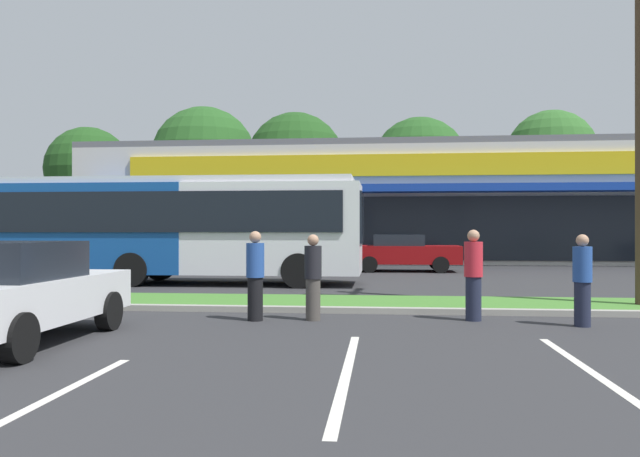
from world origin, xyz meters
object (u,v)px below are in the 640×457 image
utility_pole (636,39)px  pedestrian_near_bench (255,276)px  bus_stop_bench (17,289)px  pedestrian_mid (313,277)px  car_1 (403,252)px  pedestrian_by_pole (582,280)px  city_bus (174,227)px  pedestrian_far (473,275)px  car_2 (13,292)px

utility_pole → pedestrian_near_bench: bearing=-163.2°
bus_stop_bench → pedestrian_mid: pedestrian_mid is taller
bus_stop_bench → car_1: (7.97, 13.57, 0.26)m
pedestrian_near_bench → pedestrian_by_pole: pedestrian_near_bench is taller
city_bus → car_1: bearing=41.2°
bus_stop_bench → pedestrian_by_pole: size_ratio=1.01×
bus_stop_bench → city_bus: bearing=-95.7°
bus_stop_bench → pedestrian_far: (8.80, 0.06, 0.33)m
city_bus → car_1: city_bus is taller
utility_pole → car_2: bearing=-155.1°
car_1 → car_2: car_2 is taller
bus_stop_bench → car_1: car_1 is taller
pedestrian_mid → pedestrian_far: (2.93, 0.24, 0.04)m
city_bus → pedestrian_by_pole: (9.84, -7.65, -0.97)m
utility_pole → pedestrian_far: bearing=-152.2°
city_bus → pedestrian_by_pole: city_bus is taller
utility_pole → city_bus: size_ratio=0.91×
pedestrian_near_bench → pedestrian_far: 4.00m
pedestrian_mid → pedestrian_by_pole: bearing=65.6°
utility_pole → pedestrian_near_bench: (-7.56, -2.28, -4.81)m
pedestrian_near_bench → pedestrian_far: size_ratio=0.98×
pedestrian_near_bench → pedestrian_by_pole: size_ratio=1.03×
car_2 → pedestrian_far: bearing=-66.5°
bus_stop_bench → pedestrian_mid: size_ratio=1.01×
car_2 → pedestrian_far: pedestrian_far is taller
pedestrian_near_bench → pedestrian_mid: size_ratio=1.04×
city_bus → pedestrian_far: (8.08, -7.13, -0.93)m
bus_stop_bench → pedestrian_near_bench: pedestrian_near_bench is taller
utility_pole → pedestrian_by_pole: 5.70m
pedestrian_far → pedestrian_mid: bearing=157.3°
utility_pole → pedestrian_mid: bearing=-161.9°
bus_stop_bench → car_1: bearing=-120.4°
city_bus → pedestrian_near_bench: 8.61m
bus_stop_bench → pedestrian_mid: 5.88m
city_bus → pedestrian_far: city_bus is taller
pedestrian_far → bus_stop_bench: bearing=152.9°
car_2 → pedestrian_mid: 4.96m
utility_pole → city_bus: utility_pole is taller
city_bus → car_1: size_ratio=2.64×
city_bus → car_2: city_bus is taller
utility_pole → pedestrian_mid: 8.39m
bus_stop_bench → pedestrian_mid: bearing=178.2°
utility_pole → pedestrian_far: size_ratio=6.34×
utility_pole → pedestrian_mid: utility_pole is taller
bus_stop_bench → pedestrian_near_bench: 4.84m
utility_pole → bus_stop_bench: 13.54m
car_2 → pedestrian_near_bench: 4.04m
bus_stop_bench → car_2: car_2 is taller
pedestrian_mid → city_bus: bearing=-166.1°
car_2 → pedestrian_by_pole: 9.14m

